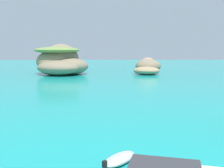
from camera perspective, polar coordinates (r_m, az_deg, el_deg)
islet_large at (r=75.70m, az=-10.69°, el=4.62°), size 18.19×19.56×8.34m
islet_small at (r=77.10m, az=7.53°, el=3.59°), size 10.94×13.95×4.51m
dinghy_tender at (r=15.63m, az=1.60°, el=-15.51°), size 2.44×2.74×0.58m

